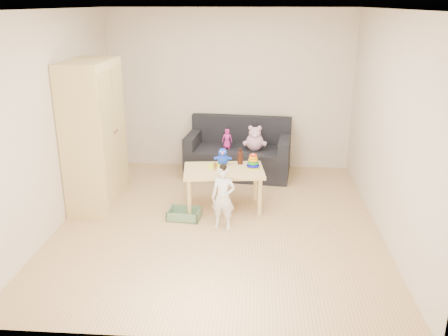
# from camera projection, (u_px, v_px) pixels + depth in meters

# --- Properties ---
(room) EXTENTS (4.50, 4.50, 4.50)m
(room) POSITION_uv_depth(u_px,v_px,m) (218.00, 124.00, 5.66)
(room) COLOR tan
(room) RESTS_ON ground
(wardrobe) EXTENTS (0.55, 1.10, 1.98)m
(wardrobe) POSITION_uv_depth(u_px,v_px,m) (94.00, 135.00, 6.36)
(wardrobe) COLOR #D4B574
(wardrobe) RESTS_ON ground
(sofa) EXTENTS (1.72, 0.99, 0.46)m
(sofa) POSITION_uv_depth(u_px,v_px,m) (238.00, 161.00, 7.68)
(sofa) COLOR black
(sofa) RESTS_ON ground
(play_table) EXTENTS (1.13, 0.79, 0.56)m
(play_table) POSITION_uv_depth(u_px,v_px,m) (224.00, 189.00, 6.43)
(play_table) COLOR #EDCF82
(play_table) RESTS_ON ground
(storage_bin) EXTENTS (0.44, 0.35, 0.12)m
(storage_bin) POSITION_uv_depth(u_px,v_px,m) (184.00, 214.00, 6.18)
(storage_bin) COLOR #5F825E
(storage_bin) RESTS_ON ground
(toddler) EXTENTS (0.32, 0.24, 0.80)m
(toddler) POSITION_uv_depth(u_px,v_px,m) (223.00, 198.00, 5.82)
(toddler) COLOR white
(toddler) RESTS_ON ground
(pink_bear) EXTENTS (0.32, 0.28, 0.33)m
(pink_bear) POSITION_uv_depth(u_px,v_px,m) (255.00, 140.00, 7.43)
(pink_bear) COLOR #D79EBA
(pink_bear) RESTS_ON sofa
(doll) EXTENTS (0.17, 0.12, 0.31)m
(doll) POSITION_uv_depth(u_px,v_px,m) (227.00, 139.00, 7.53)
(doll) COLOR #E62BA4
(doll) RESTS_ON sofa
(ring_stacker) EXTENTS (0.18, 0.18, 0.20)m
(ring_stacker) POSITION_uv_depth(u_px,v_px,m) (253.00, 162.00, 6.36)
(ring_stacker) COLOR #D3E40C
(ring_stacker) RESTS_ON play_table
(brown_bottle) EXTENTS (0.08, 0.08, 0.22)m
(brown_bottle) POSITION_uv_depth(u_px,v_px,m) (240.00, 157.00, 6.52)
(brown_bottle) COLOR black
(brown_bottle) RESTS_ON play_table
(blue_plush) EXTENTS (0.22, 0.19, 0.24)m
(blue_plush) POSITION_uv_depth(u_px,v_px,m) (223.00, 156.00, 6.49)
(blue_plush) COLOR #1B43F8
(blue_plush) RESTS_ON play_table
(wooden_figure) EXTENTS (0.06, 0.05, 0.11)m
(wooden_figure) POSITION_uv_depth(u_px,v_px,m) (215.00, 166.00, 6.29)
(wooden_figure) COLOR brown
(wooden_figure) RESTS_ON play_table
(yellow_book) EXTENTS (0.21, 0.21, 0.01)m
(yellow_book) POSITION_uv_depth(u_px,v_px,m) (215.00, 166.00, 6.45)
(yellow_book) COLOR #DBEC18
(yellow_book) RESTS_ON play_table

